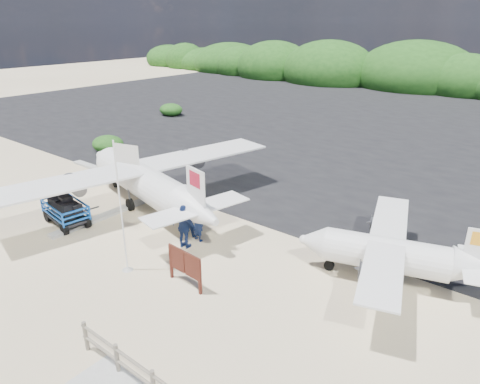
% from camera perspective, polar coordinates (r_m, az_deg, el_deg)
% --- Properties ---
extents(ground, '(160.00, 160.00, 0.00)m').
position_cam_1_polar(ground, '(18.76, -11.87, -7.86)').
color(ground, beige).
extents(asphalt_apron, '(90.00, 50.00, 0.04)m').
position_cam_1_polar(asphalt_apron, '(43.12, 20.26, 8.31)').
color(asphalt_apron, '#B2B2B2').
rests_on(asphalt_apron, ground).
extents(lagoon, '(9.00, 7.00, 0.40)m').
position_cam_1_polar(lagoon, '(26.40, -22.15, -0.09)').
color(lagoon, '#B2B2B2').
rests_on(lagoon, ground).
extents(vegetation_band, '(124.00, 8.00, 4.40)m').
position_cam_1_polar(vegetation_band, '(67.01, 27.47, 11.68)').
color(vegetation_band, '#B2B2B2').
rests_on(vegetation_band, ground).
extents(baggage_cart, '(2.93, 1.93, 1.37)m').
position_cam_1_polar(baggage_cart, '(22.36, -21.97, -4.00)').
color(baggage_cart, '#0B48B1').
rests_on(baggage_cart, ground).
extents(flagpole, '(1.13, 0.68, 5.28)m').
position_cam_1_polar(flagpole, '(17.75, -14.74, -10.00)').
color(flagpole, white).
rests_on(flagpole, ground).
extents(signboard, '(1.82, 0.29, 1.49)m').
position_cam_1_polar(signboard, '(16.42, -7.23, -12.23)').
color(signboard, '#4E2016').
rests_on(signboard, ground).
extents(crew_a, '(0.68, 0.48, 1.74)m').
position_cam_1_polar(crew_a, '(19.02, -5.66, -4.06)').
color(crew_a, navy).
rests_on(crew_a, ground).
extents(crew_b, '(1.11, 0.97, 1.94)m').
position_cam_1_polar(crew_b, '(19.54, -6.92, -3.07)').
color(crew_b, navy).
rests_on(crew_b, ground).
extents(crew_c, '(1.23, 0.68, 1.98)m').
position_cam_1_polar(crew_c, '(18.44, -7.44, -4.61)').
color(crew_c, navy).
rests_on(crew_c, ground).
extents(aircraft_small, '(8.90, 8.90, 2.57)m').
position_cam_1_polar(aircraft_small, '(47.56, 9.72, 10.51)').
color(aircraft_small, '#B2B2B2').
rests_on(aircraft_small, ground).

